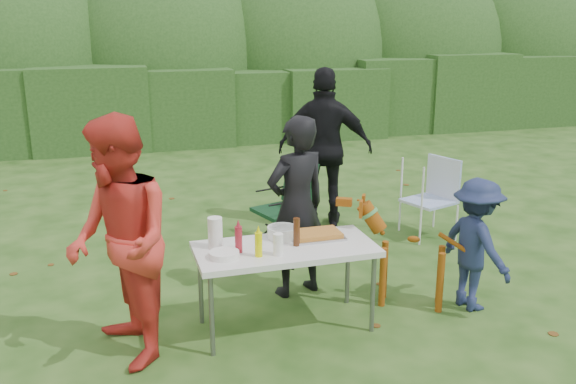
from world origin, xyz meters
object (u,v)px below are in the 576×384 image
object	(u,v)px
person_cook	(297,207)
person_red_jacket	(119,243)
child	(476,245)
paper_towel_roll	(215,233)
beer_bottle	(297,232)
camping_chair	(282,205)
ketchup_bottle	(239,239)
folding_table	(285,252)
dog	(413,255)
person_black_puffy	(325,148)
mustard_bottle	(259,245)
lawn_chair	(429,198)

from	to	relation	value
person_cook	person_red_jacket	size ratio (longest dim) A/B	0.90
child	paper_towel_roll	size ratio (longest dim) A/B	4.69
person_red_jacket	beer_bottle	distance (m)	1.42
camping_chair	paper_towel_roll	distance (m)	2.00
camping_chair	ketchup_bottle	size ratio (longest dim) A/B	4.69
child	folding_table	bearing A→B (deg)	76.38
ketchup_bottle	beer_bottle	xyz separation A→B (m)	(0.49, 0.01, 0.01)
beer_bottle	dog	bearing A→B (deg)	4.41
camping_chair	person_black_puffy	bearing A→B (deg)	-155.42
folding_table	child	world-z (taller)	child
person_cook	beer_bottle	distance (m)	0.67
folding_table	mustard_bottle	xyz separation A→B (m)	(-0.27, -0.15, 0.15)
mustard_bottle	ketchup_bottle	xyz separation A→B (m)	(-0.13, 0.13, 0.01)
camping_chair	child	bearing A→B (deg)	105.83
folding_table	dog	bearing A→B (deg)	3.77
person_cook	person_black_puffy	size ratio (longest dim) A/B	0.87
dog	beer_bottle	xyz separation A→B (m)	(-1.14, -0.09, 0.37)
camping_chair	folding_table	bearing A→B (deg)	57.43
person_black_puffy	ketchup_bottle	size ratio (longest dim) A/B	9.08
dog	camping_chair	distance (m)	1.87
person_red_jacket	lawn_chair	bearing A→B (deg)	103.38
folding_table	dog	xyz separation A→B (m)	(1.23, 0.08, -0.20)
lawn_chair	ketchup_bottle	distance (m)	3.23
camping_chair	ketchup_bottle	distance (m)	2.05
child	paper_towel_roll	distance (m)	2.34
beer_bottle	ketchup_bottle	bearing A→B (deg)	-178.89
paper_towel_roll	lawn_chair	bearing A→B (deg)	28.64
paper_towel_roll	child	bearing A→B (deg)	-6.45
person_black_puffy	mustard_bottle	bearing A→B (deg)	82.37
person_black_puffy	paper_towel_roll	size ratio (longest dim) A/B	7.69
child	beer_bottle	size ratio (longest dim) A/B	5.08
mustard_bottle	beer_bottle	bearing A→B (deg)	21.53
lawn_chair	mustard_bottle	world-z (taller)	lawn_chair
person_black_puffy	lawn_chair	xyz separation A→B (m)	(1.06, -0.77, -0.52)
folding_table	beer_bottle	world-z (taller)	beer_bottle
person_cook	lawn_chair	xyz separation A→B (m)	(2.01, 1.07, -0.38)
person_cook	person_black_puffy	bearing A→B (deg)	-133.56
folding_table	dog	distance (m)	1.25
folding_table	dog	world-z (taller)	dog
child	beer_bottle	world-z (taller)	child
person_cook	dog	bearing A→B (deg)	133.13
child	mustard_bottle	distance (m)	2.03
ketchup_bottle	beer_bottle	bearing A→B (deg)	1.11
person_cook	camping_chair	bearing A→B (deg)	-115.89
child	mustard_bottle	world-z (taller)	child
camping_chair	mustard_bottle	bearing A→B (deg)	51.48
camping_chair	ketchup_bottle	xyz separation A→B (m)	(-0.89, -1.82, 0.33)
paper_towel_roll	mustard_bottle	bearing A→B (deg)	-44.23
lawn_chair	beer_bottle	bearing A→B (deg)	19.01
lawn_chair	beer_bottle	world-z (taller)	beer_bottle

